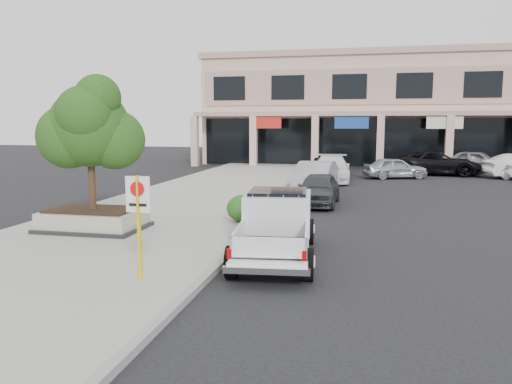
# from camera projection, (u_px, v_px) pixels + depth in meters

# --- Properties ---
(ground) EXTENTS (120.00, 120.00, 0.00)m
(ground) POSITION_uv_depth(u_px,v_px,m) (288.00, 260.00, 13.03)
(ground) COLOR black
(ground) RESTS_ON ground
(sidewalk) EXTENTS (8.00, 52.00, 0.15)m
(sidewalk) POSITION_uv_depth(u_px,v_px,m) (175.00, 211.00, 19.99)
(sidewalk) COLOR gray
(sidewalk) RESTS_ON ground
(curb) EXTENTS (0.20, 52.00, 0.15)m
(curb) POSITION_uv_depth(u_px,v_px,m) (272.00, 214.00, 19.16)
(curb) COLOR gray
(curb) RESTS_ON ground
(strip_mall) EXTENTS (40.55, 12.43, 9.50)m
(strip_mall) POSITION_uv_depth(u_px,v_px,m) (438.00, 110.00, 43.52)
(strip_mall) COLOR tan
(strip_mall) RESTS_ON ground
(planter) EXTENTS (3.20, 2.20, 0.68)m
(planter) POSITION_uv_depth(u_px,v_px,m) (94.00, 219.00, 16.07)
(planter) COLOR black
(planter) RESTS_ON sidewalk
(planter_tree) EXTENTS (2.90, 2.55, 4.00)m
(planter_tree) POSITION_uv_depth(u_px,v_px,m) (96.00, 128.00, 15.79)
(planter_tree) COLOR black
(planter_tree) RESTS_ON planter
(no_parking_sign) EXTENTS (0.55, 0.09, 2.30)m
(no_parking_sign) POSITION_uv_depth(u_px,v_px,m) (139.00, 214.00, 10.63)
(no_parking_sign) COLOR #DDC30B
(no_parking_sign) RESTS_ON sidewalk
(hedge) EXTENTS (1.10, 0.99, 0.93)m
(hedge) POSITION_uv_depth(u_px,v_px,m) (242.00, 208.00, 17.30)
(hedge) COLOR #204C15
(hedge) RESTS_ON sidewalk
(pickup_truck) EXTENTS (2.55, 5.59, 1.70)m
(pickup_truck) POSITION_uv_depth(u_px,v_px,m) (275.00, 227.00, 13.08)
(pickup_truck) COLOR white
(pickup_truck) RESTS_ON ground
(curb_car_a) EXTENTS (1.77, 4.16, 1.40)m
(curb_car_a) POSITION_uv_depth(u_px,v_px,m) (318.00, 189.00, 21.78)
(curb_car_a) COLOR #303436
(curb_car_a) RESTS_ON ground
(curb_car_b) EXTENTS (2.18, 5.08, 1.63)m
(curb_car_b) POSITION_uv_depth(u_px,v_px,m) (315.00, 178.00, 25.18)
(curb_car_b) COLOR #A7AAAF
(curb_car_b) RESTS_ON ground
(curb_car_c) EXTENTS (2.47, 5.57, 1.59)m
(curb_car_c) POSITION_uv_depth(u_px,v_px,m) (331.00, 168.00, 30.65)
(curb_car_c) COLOR white
(curb_car_c) RESTS_ON ground
(curb_car_d) EXTENTS (2.85, 5.16, 1.37)m
(curb_car_d) POSITION_uv_depth(u_px,v_px,m) (330.00, 164.00, 35.42)
(curb_car_d) COLOR black
(curb_car_d) RESTS_ON ground
(lot_car_a) EXTENTS (4.35, 2.85, 1.38)m
(lot_car_a) POSITION_uv_depth(u_px,v_px,m) (395.00, 168.00, 32.29)
(lot_car_a) COLOR #A1A4A9
(lot_car_a) RESTS_ON ground
(lot_car_d) EXTENTS (6.13, 3.30, 1.64)m
(lot_car_d) POSITION_uv_depth(u_px,v_px,m) (437.00, 163.00, 34.48)
(lot_car_d) COLOR black
(lot_car_d) RESTS_ON ground
(lot_car_e) EXTENTS (5.10, 3.55, 1.61)m
(lot_car_e) POSITION_uv_depth(u_px,v_px,m) (477.00, 162.00, 36.08)
(lot_car_e) COLOR #919298
(lot_car_e) RESTS_ON ground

